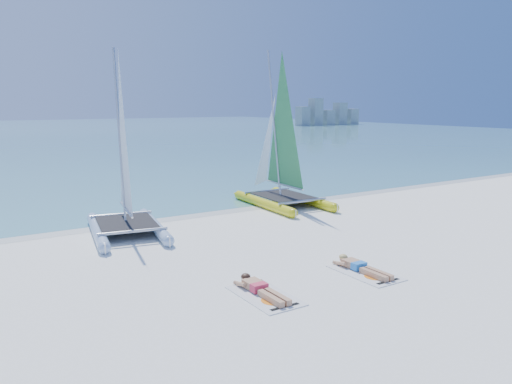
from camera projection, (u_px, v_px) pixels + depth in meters
ground at (294, 246)px, 14.79m from camera, size 140.00×140.00×0.00m
sea at (15, 134)px, 67.20m from camera, size 140.00×115.00×0.01m
wet_sand_strip at (210, 212)px, 19.36m from camera, size 140.00×1.40×0.01m
distant_skyline at (327, 115)px, 94.27m from camera, size 14.00×2.00×5.00m
catamaran_blue at (124, 177)px, 15.89m from camera, size 2.88×4.81×6.16m
catamaran_yellow at (278, 155)px, 20.62m from camera, size 2.51×5.19×6.54m
towel_a at (265, 296)px, 10.92m from camera, size 1.00×1.85×0.02m
sunbather_a at (260, 288)px, 11.06m from camera, size 0.37×1.73×0.26m
towel_b at (365, 273)px, 12.39m from camera, size 1.00×1.85×0.02m
sunbather_b at (360, 266)px, 12.53m from camera, size 0.37×1.73×0.26m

